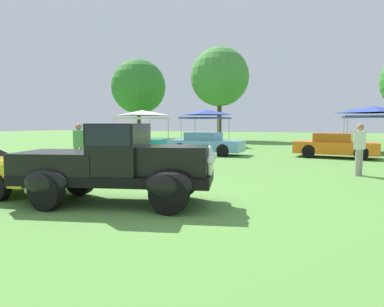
# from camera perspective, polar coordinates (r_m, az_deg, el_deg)

# --- Properties ---
(ground_plane) EXTENTS (120.00, 120.00, 0.00)m
(ground_plane) POSITION_cam_1_polar(r_m,az_deg,el_deg) (7.35, -8.00, -8.27)
(ground_plane) COLOR #568C3D
(feature_pickup_truck) EXTENTS (4.33, 2.57, 1.70)m
(feature_pickup_truck) POSITION_cam_1_polar(r_m,az_deg,el_deg) (7.22, -12.69, -1.64)
(feature_pickup_truck) COLOR black
(feature_pickup_truck) RESTS_ON ground_plane
(show_car_teal) EXTENTS (4.16, 2.23, 1.22)m
(show_car_teal) POSITION_cam_1_polar(r_m,az_deg,el_deg) (19.90, -10.46, 1.90)
(show_car_teal) COLOR teal
(show_car_teal) RESTS_ON ground_plane
(show_car_skyblue) EXTENTS (4.03, 1.81, 1.22)m
(show_car_skyblue) POSITION_cam_1_polar(r_m,az_deg,el_deg) (18.21, 2.32, 1.69)
(show_car_skyblue) COLOR #669EDB
(show_car_skyblue) RESTS_ON ground_plane
(show_car_orange) EXTENTS (4.09, 2.22, 1.22)m
(show_car_orange) POSITION_cam_1_polar(r_m,az_deg,el_deg) (18.08, 23.30, 1.25)
(show_car_orange) COLOR orange
(show_car_orange) RESTS_ON ground_plane
(spectator_near_truck) EXTENTS (0.46, 0.45, 1.69)m
(spectator_near_truck) POSITION_cam_1_polar(r_m,az_deg,el_deg) (12.56, -18.74, 1.29)
(spectator_near_truck) COLOR #7F7056
(spectator_near_truck) RESTS_ON ground_plane
(spectator_between_cars) EXTENTS (0.39, 0.46, 1.69)m
(spectator_between_cars) POSITION_cam_1_polar(r_m,az_deg,el_deg) (12.12, 26.72, 0.89)
(spectator_between_cars) COLOR #9E998E
(spectator_between_cars) RESTS_ON ground_plane
(canopy_tent_left_field) EXTENTS (3.33, 3.33, 2.71)m
(canopy_tent_left_field) POSITION_cam_1_polar(r_m,az_deg,el_deg) (25.86, -8.55, 6.71)
(canopy_tent_left_field) COLOR #B7B7BC
(canopy_tent_left_field) RESTS_ON ground_plane
(canopy_tent_center_field) EXTENTS (3.09, 3.09, 2.71)m
(canopy_tent_center_field) POSITION_cam_1_polar(r_m,az_deg,el_deg) (24.64, 2.39, 6.84)
(canopy_tent_center_field) COLOR #B7B7BC
(canopy_tent_center_field) RESTS_ON ground_plane
(canopy_tent_right_field) EXTENTS (3.26, 3.26, 2.71)m
(canopy_tent_right_field) POSITION_cam_1_polar(r_m,az_deg,el_deg) (22.44, 28.61, 6.38)
(canopy_tent_right_field) COLOR #B7B7BC
(canopy_tent_right_field) RESTS_ON ground_plane
(treeline_far_left) EXTENTS (6.24, 6.24, 9.04)m
(treeline_far_left) POSITION_cam_1_polar(r_m,az_deg,el_deg) (39.67, -9.13, 11.18)
(treeline_far_left) COLOR #47331E
(treeline_far_left) RESTS_ON ground_plane
(treeline_mid_left) EXTENTS (5.89, 5.89, 9.32)m
(treeline_mid_left) POSITION_cam_1_polar(r_m,az_deg,el_deg) (34.50, 4.76, 12.90)
(treeline_mid_left) COLOR #47331E
(treeline_mid_left) RESTS_ON ground_plane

